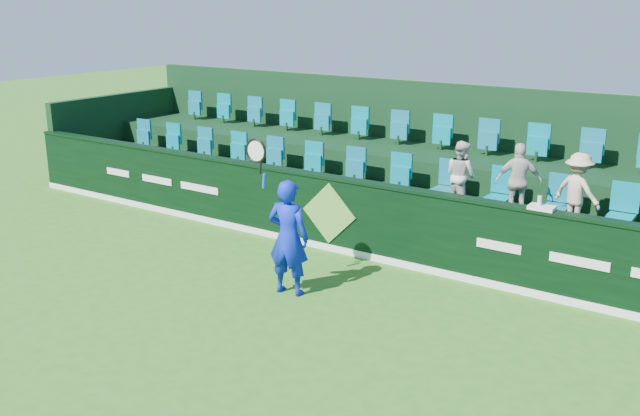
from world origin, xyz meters
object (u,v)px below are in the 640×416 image
Objects in this scene: spectator_left at (461,175)px; towel at (542,208)px; tennis_player at (288,236)px; spectator_middle at (519,181)px; drinks_bottle at (539,202)px; spectator_right at (577,191)px.

spectator_left is 2.09m from towel.
spectator_left is at bearing 66.42° from tennis_player.
spectator_left is 1.02m from spectator_middle.
tennis_player is at bearing -146.70° from drinks_bottle.
spectator_right is (3.34, 3.15, 0.51)m from tennis_player.
drinks_bottle is at bearing 33.30° from tennis_player.
tennis_player is 3.77m from towel.
towel is at bearing 0.00° from drinks_bottle.
spectator_middle is 1.32m from drinks_bottle.
drinks_bottle is (3.09, 2.03, 0.54)m from tennis_player.
spectator_left is 3.22× the size of towel.
towel is at bearing 99.65° from spectator_middle.
spectator_middle reaches higher than spectator_left.
towel is 0.08m from drinks_bottle.
spectator_middle reaches higher than drinks_bottle.
tennis_player reaches higher than spectator_middle.
towel is at bearing 99.50° from spectator_right.
tennis_player is at bearing -147.06° from towel.
spectator_right is at bearing 79.52° from towel.
spectator_right reaches higher than spectator_left.
spectator_left reaches higher than drinks_bottle.
tennis_player is 1.98× the size of spectator_left.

